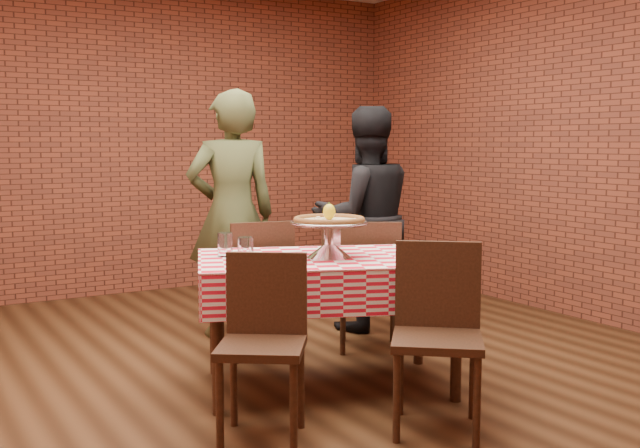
# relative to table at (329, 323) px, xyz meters

# --- Properties ---
(ground) EXTENTS (6.00, 6.00, 0.00)m
(ground) POSITION_rel_table_xyz_m (-0.14, 0.28, -0.38)
(ground) COLOR black
(ground) RESTS_ON ground
(back_wall) EXTENTS (5.50, 0.00, 5.50)m
(back_wall) POSITION_rel_table_xyz_m (-0.14, 3.28, 1.08)
(back_wall) COLOR brown
(back_wall) RESTS_ON ground
(table) EXTENTS (1.66, 1.34, 0.75)m
(table) POSITION_rel_table_xyz_m (0.00, 0.00, 0.00)
(table) COLOR #402415
(table) RESTS_ON ground
(tablecloth) EXTENTS (1.71, 1.39, 0.25)m
(tablecloth) POSITION_rel_table_xyz_m (0.00, 0.00, 0.26)
(tablecloth) COLOR red
(tablecloth) RESTS_ON table
(pizza_stand) EXTENTS (0.49, 0.49, 0.20)m
(pizza_stand) POSITION_rel_table_xyz_m (-0.01, -0.02, 0.48)
(pizza_stand) COLOR silver
(pizza_stand) RESTS_ON tablecloth
(pizza) EXTENTS (0.44, 0.44, 0.03)m
(pizza) POSITION_rel_table_xyz_m (-0.01, -0.02, 0.59)
(pizza) COLOR beige
(pizza) RESTS_ON pizza_stand
(lemon) EXTENTS (0.08, 0.08, 0.09)m
(lemon) POSITION_rel_table_xyz_m (-0.01, -0.02, 0.64)
(lemon) COLOR yellow
(lemon) RESTS_ON pizza
(water_glass_left) EXTENTS (0.11, 0.11, 0.13)m
(water_glass_left) POSITION_rel_table_xyz_m (-0.48, 0.08, 0.45)
(water_glass_left) COLOR white
(water_glass_left) RESTS_ON tablecloth
(water_glass_right) EXTENTS (0.11, 0.11, 0.13)m
(water_glass_right) POSITION_rel_table_xyz_m (-0.50, 0.32, 0.45)
(water_glass_right) COLOR white
(water_glass_right) RESTS_ON tablecloth
(side_plate) EXTENTS (0.23, 0.23, 0.01)m
(side_plate) POSITION_rel_table_xyz_m (0.41, -0.23, 0.39)
(side_plate) COLOR white
(side_plate) RESTS_ON tablecloth
(sweetener_packet_a) EXTENTS (0.06, 0.05, 0.00)m
(sweetener_packet_a) POSITION_rel_table_xyz_m (0.47, -0.36, 0.39)
(sweetener_packet_a) COLOR white
(sweetener_packet_a) RESTS_ON tablecloth
(sweetener_packet_b) EXTENTS (0.06, 0.05, 0.00)m
(sweetener_packet_b) POSITION_rel_table_xyz_m (0.56, -0.41, 0.39)
(sweetener_packet_b) COLOR white
(sweetener_packet_b) RESTS_ON tablecloth
(condiment_caddy) EXTENTS (0.12, 0.11, 0.14)m
(condiment_caddy) POSITION_rel_table_xyz_m (0.17, 0.25, 0.45)
(condiment_caddy) COLOR silver
(condiment_caddy) RESTS_ON tablecloth
(chair_near_left) EXTENTS (0.55, 0.55, 0.87)m
(chair_near_left) POSITION_rel_table_xyz_m (-0.68, -0.51, 0.06)
(chair_near_left) COLOR #402415
(chair_near_left) RESTS_ON ground
(chair_near_right) EXTENTS (0.60, 0.60, 0.91)m
(chair_near_right) POSITION_rel_table_xyz_m (0.10, -0.83, 0.08)
(chair_near_right) COLOR #402415
(chair_near_right) RESTS_ON ground
(chair_far_left) EXTENTS (0.48, 0.48, 0.90)m
(chair_far_left) POSITION_rel_table_xyz_m (-0.06, 0.84, 0.08)
(chair_far_left) COLOR #402415
(chair_far_left) RESTS_ON ground
(chair_far_right) EXTENTS (0.57, 0.57, 0.89)m
(chair_far_right) POSITION_rel_table_xyz_m (0.66, 0.55, 0.07)
(chair_far_right) COLOR #402415
(chair_far_right) RESTS_ON ground
(diner_olive) EXTENTS (0.73, 0.56, 1.78)m
(diner_olive) POSITION_rel_table_xyz_m (0.02, 1.36, 0.51)
(diner_olive) COLOR #414727
(diner_olive) RESTS_ON ground
(diner_black) EXTENTS (0.95, 0.83, 1.67)m
(diner_black) POSITION_rel_table_xyz_m (0.95, 1.02, 0.46)
(diner_black) COLOR black
(diner_black) RESTS_ON ground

